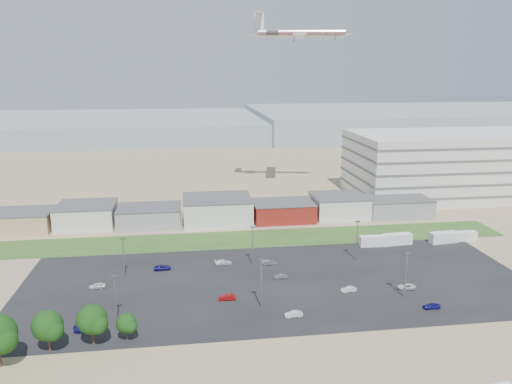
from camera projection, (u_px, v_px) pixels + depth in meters
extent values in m
plane|color=#917C5C|center=(270.00, 325.00, 98.57)|extent=(700.00, 700.00, 0.00)
cube|color=black|center=(277.00, 282.00, 118.47)|extent=(120.00, 50.00, 0.01)
cube|color=#29531F|center=(242.00, 239.00, 148.60)|extent=(160.00, 16.00, 0.02)
cube|color=silver|center=(454.00, 164.00, 198.95)|extent=(80.00, 40.00, 25.00)
imported|color=silver|center=(406.00, 287.00, 114.72)|extent=(4.28, 2.25, 1.15)
imported|color=silver|center=(349.00, 289.00, 113.29)|extent=(3.71, 1.68, 1.18)
imported|color=navy|center=(432.00, 306.00, 105.25)|extent=(3.65, 1.53, 1.24)
imported|color=maroon|center=(227.00, 297.00, 109.27)|extent=(3.87, 1.60, 1.24)
imported|color=silver|center=(97.00, 286.00, 115.07)|extent=(3.85, 1.90, 1.26)
imported|color=silver|center=(223.00, 262.00, 129.03)|extent=(4.59, 2.12, 1.30)
imported|color=#595B5E|center=(281.00, 276.00, 120.59)|extent=(3.31, 1.18, 1.09)
imported|color=navy|center=(162.00, 268.00, 125.78)|extent=(4.38, 2.28, 1.18)
imported|color=navy|center=(85.00, 328.00, 96.05)|extent=(4.39, 1.88, 1.26)
imported|color=#A5A5AA|center=(269.00, 262.00, 129.04)|extent=(3.82, 1.51, 1.24)
imported|color=silver|center=(294.00, 314.00, 101.75)|extent=(3.74, 1.47, 1.21)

